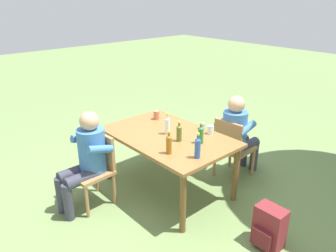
{
  "coord_description": "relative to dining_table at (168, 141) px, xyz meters",
  "views": [
    {
      "loc": [
        2.75,
        -2.45,
        2.4
      ],
      "look_at": [
        0.0,
        0.0,
        0.89
      ],
      "focal_mm": 34.97,
      "sensor_mm": 36.0,
      "label": 1
    }
  ],
  "objects": [
    {
      "name": "cup_glass",
      "position": [
        0.32,
        0.42,
        0.14
      ],
      "size": [
        0.07,
        0.07,
        0.11
      ],
      "primitive_type": "cylinder",
      "color": "silver",
      "rests_on": "dining_table"
    },
    {
      "name": "backpack_by_near_side",
      "position": [
        1.45,
        0.06,
        -0.47
      ],
      "size": [
        0.29,
        0.25,
        0.44
      ],
      "color": "maroon",
      "rests_on": "ground_plane"
    },
    {
      "name": "dining_table",
      "position": [
        0.0,
        0.0,
        0.0
      ],
      "size": [
        1.62,
        1.05,
        0.77
      ],
      "color": "olive",
      "rests_on": "ground_plane"
    },
    {
      "name": "ground_plane",
      "position": [
        0.0,
        0.0,
        -0.68
      ],
      "size": [
        24.0,
        24.0,
        0.0
      ],
      "primitive_type": "plane",
      "color": "#6B844C"
    },
    {
      "name": "bottle_clear",
      "position": [
        -0.03,
        0.02,
        0.2
      ],
      "size": [
        0.06,
        0.06,
        0.27
      ],
      "color": "white",
      "rests_on": "dining_table"
    },
    {
      "name": "bottle_amber",
      "position": [
        0.38,
        -0.32,
        0.2
      ],
      "size": [
        0.06,
        0.06,
        0.27
      ],
      "color": "#996019",
      "rests_on": "dining_table"
    },
    {
      "name": "bottle_olive",
      "position": [
        0.21,
        -0.02,
        0.19
      ],
      "size": [
        0.06,
        0.06,
        0.25
      ],
      "color": "#566623",
      "rests_on": "dining_table"
    },
    {
      "name": "cup_terracotta",
      "position": [
        -0.51,
        0.24,
        0.15
      ],
      "size": [
        0.08,
        0.08,
        0.12
      ],
      "primitive_type": "cylinder",
      "color": "#BC6B47",
      "rests_on": "dining_table"
    },
    {
      "name": "cup_steel",
      "position": [
        0.15,
        0.46,
        0.13
      ],
      "size": [
        0.07,
        0.07,
        0.08
      ],
      "primitive_type": "cylinder",
      "color": "#B2B7BC",
      "rests_on": "dining_table"
    },
    {
      "name": "person_in_plaid_shirt",
      "position": [
        0.36,
        0.93,
        -0.03
      ],
      "size": [
        0.47,
        0.61,
        1.18
      ],
      "color": "#3D70B2",
      "rests_on": "ground_plane"
    },
    {
      "name": "bottle_blue",
      "position": [
        0.65,
        -0.16,
        0.21
      ],
      "size": [
        0.06,
        0.06,
        0.29
      ],
      "color": "#2D56A3",
      "rests_on": "dining_table"
    },
    {
      "name": "chair_near_left",
      "position": [
        -0.37,
        -0.82,
        -0.19
      ],
      "size": [
        0.47,
        0.47,
        0.87
      ],
      "color": "#A37547",
      "rests_on": "ground_plane"
    },
    {
      "name": "chair_far_right",
      "position": [
        0.37,
        0.82,
        -0.19
      ],
      "size": [
        0.47,
        0.47,
        0.87
      ],
      "color": "#A37547",
      "rests_on": "ground_plane"
    },
    {
      "name": "bottle_green",
      "position": [
        0.43,
        0.13,
        0.2
      ],
      "size": [
        0.06,
        0.06,
        0.26
      ],
      "color": "#287A38",
      "rests_on": "dining_table"
    },
    {
      "name": "person_in_white_shirt",
      "position": [
        -0.36,
        -0.93,
        -0.03
      ],
      "size": [
        0.47,
        0.61,
        1.18
      ],
      "color": "#3D70B2",
      "rests_on": "ground_plane"
    }
  ]
}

